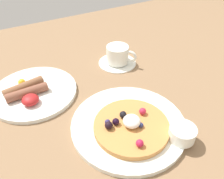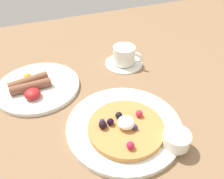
{
  "view_description": "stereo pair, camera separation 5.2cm",
  "coord_description": "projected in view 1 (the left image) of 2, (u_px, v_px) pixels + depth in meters",
  "views": [
    {
      "loc": [
        -0.18,
        -0.37,
        0.41
      ],
      "look_at": [
        0.04,
        0.03,
        0.04
      ],
      "focal_mm": 36.78,
      "sensor_mm": 36.0,
      "label": 1
    },
    {
      "loc": [
        -0.13,
        -0.39,
        0.41
      ],
      "look_at": [
        0.04,
        0.03,
        0.04
      ],
      "focal_mm": 36.78,
      "sensor_mm": 36.0,
      "label": 2
    }
  ],
  "objects": [
    {
      "name": "breakfast_plate",
      "position": [
        34.0,
        92.0,
        0.63
      ],
      "size": [
        0.23,
        0.23,
        0.01
      ],
      "primitive_type": "cylinder",
      "color": "white",
      "rests_on": "ground_plane"
    },
    {
      "name": "fried_breakfast",
      "position": [
        26.0,
        91.0,
        0.61
      ],
      "size": [
        0.11,
        0.14,
        0.03
      ],
      "color": "brown",
      "rests_on": "breakfast_plate"
    },
    {
      "name": "ground_plane",
      "position": [
        103.0,
        118.0,
        0.58
      ],
      "size": [
        2.01,
        1.29,
        0.03
      ],
      "primitive_type": "cube",
      "color": "#8A6949"
    },
    {
      "name": "pancake_plate",
      "position": [
        128.0,
        125.0,
        0.54
      ],
      "size": [
        0.27,
        0.27,
        0.01
      ],
      "primitive_type": "cylinder",
      "color": "white",
      "rests_on": "ground_plane"
    },
    {
      "name": "pancake_with_berries",
      "position": [
        131.0,
        126.0,
        0.51
      ],
      "size": [
        0.17,
        0.17,
        0.04
      ],
      "color": "#CC8644",
      "rests_on": "pancake_plate"
    },
    {
      "name": "syrup_ramekin",
      "position": [
        182.0,
        133.0,
        0.49
      ],
      "size": [
        0.06,
        0.06,
        0.03
      ],
      "color": "white",
      "rests_on": "pancake_plate"
    },
    {
      "name": "coffee_saucer",
      "position": [
        117.0,
        62.0,
        0.75
      ],
      "size": [
        0.12,
        0.12,
        0.01
      ],
      "primitive_type": "cylinder",
      "color": "white",
      "rests_on": "ground_plane"
    },
    {
      "name": "coffee_cup",
      "position": [
        118.0,
        54.0,
        0.73
      ],
      "size": [
        0.08,
        0.09,
        0.05
      ],
      "color": "white",
      "rests_on": "coffee_saucer"
    }
  ]
}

